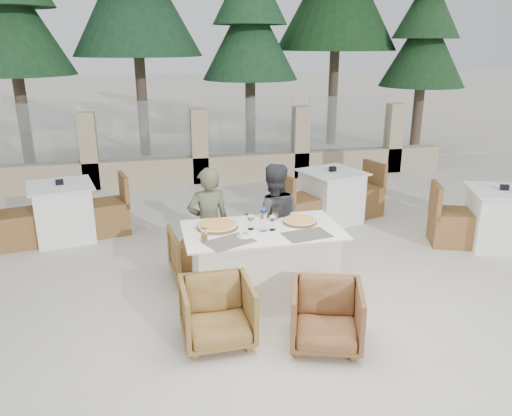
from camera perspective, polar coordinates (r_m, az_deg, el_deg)
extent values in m
plane|color=beige|center=(5.31, -0.24, -10.54)|extent=(80.00, 80.00, 0.00)
cube|color=beige|center=(18.74, -9.64, 10.28)|extent=(30.00, 16.00, 0.01)
cone|color=#1D4422|center=(11.81, -26.19, 17.51)|extent=(2.42, 2.42, 5.50)
cone|color=#1C4225|center=(12.06, -13.58, 21.16)|extent=(2.86, 2.86, 6.50)
cone|color=#1F4A28|center=(12.00, -0.68, 18.07)|extent=(2.20, 2.20, 5.00)
cone|color=#193D1B|center=(13.26, 9.24, 21.77)|extent=(2.99, 2.99, 6.80)
cone|color=#1D4220|center=(12.81, 18.57, 16.07)|extent=(1.98, 1.98, 4.50)
cube|color=#625D54|center=(4.75, -3.07, -3.87)|extent=(0.53, 0.46, 0.00)
cube|color=#5B554E|center=(4.93, 5.83, -3.07)|extent=(0.49, 0.37, 0.00)
cylinder|color=orange|center=(5.10, -4.44, -1.99)|extent=(0.43, 0.43, 0.05)
cylinder|color=orange|center=(5.24, 5.01, -1.48)|extent=(0.47, 0.47, 0.05)
cylinder|color=#C2E0FF|center=(4.97, 0.83, -1.32)|extent=(0.09, 0.09, 0.24)
cylinder|color=#C68F1C|center=(4.77, -5.95, -3.03)|extent=(0.08, 0.08, 0.13)
cylinder|color=orange|center=(5.33, 2.18, -0.54)|extent=(0.09, 0.09, 0.14)
imported|color=olive|center=(5.71, -6.39, -5.14)|extent=(0.71, 0.73, 0.60)
imported|color=brown|center=(5.77, 2.13, -5.06)|extent=(0.60, 0.62, 0.55)
imported|color=olive|center=(4.54, -4.46, -11.78)|extent=(0.63, 0.65, 0.58)
imported|color=brown|center=(4.52, 8.04, -12.13)|extent=(0.78, 0.79, 0.57)
imported|color=#53563E|center=(5.58, -5.43, -1.85)|extent=(0.50, 0.35, 1.30)
imported|color=#323437|center=(5.59, 1.93, -1.53)|extent=(0.69, 0.56, 1.33)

